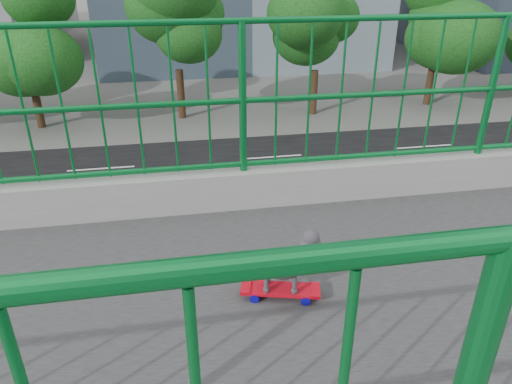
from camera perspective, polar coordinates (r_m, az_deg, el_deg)
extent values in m
cube|color=black|center=(17.69, -20.17, -5.09)|extent=(18.00, 90.00, 0.02)
cylinder|color=black|center=(29.69, -24.77, 9.60)|extent=(0.44, 0.44, 2.73)
ellipsoid|color=#0F3A10|center=(29.06, -25.98, 15.51)|extent=(4.20, 4.20, 3.57)
cylinder|color=black|center=(29.10, -9.00, 11.53)|extent=(0.44, 0.44, 2.87)
ellipsoid|color=#0F3A10|center=(28.43, -9.50, 18.14)|extent=(4.60, 4.60, 3.91)
cylinder|color=black|center=(29.78, 6.94, 11.79)|extent=(0.44, 0.44, 2.66)
ellipsoid|color=#0F3A10|center=(29.17, 7.27, 17.56)|extent=(4.00, 4.00, 3.40)
cylinder|color=black|center=(33.52, 20.14, 12.37)|extent=(0.44, 0.44, 3.01)
ellipsoid|color=#0F3A10|center=(32.92, 21.16, 18.47)|extent=(5.00, 5.00, 4.25)
cube|color=red|center=(2.82, 2.95, -11.58)|extent=(0.25, 0.48, 0.02)
cube|color=#99999E|center=(2.84, -0.09, -11.73)|extent=(0.09, 0.05, 0.02)
cylinder|color=#0C079A|center=(2.89, 0.01, -11.15)|extent=(0.04, 0.06, 0.05)
sphere|color=yellow|center=(2.89, 0.01, -11.15)|extent=(0.02, 0.02, 0.02)
cylinder|color=#0C079A|center=(2.80, -0.18, -12.62)|extent=(0.04, 0.06, 0.05)
sphere|color=yellow|center=(2.80, -0.18, -12.62)|extent=(0.02, 0.02, 0.02)
cube|color=#99999E|center=(2.84, 5.97, -11.95)|extent=(0.09, 0.05, 0.02)
cylinder|color=#0C079A|center=(2.89, 5.95, -11.37)|extent=(0.04, 0.06, 0.05)
sphere|color=yellow|center=(2.89, 5.95, -11.37)|extent=(0.02, 0.02, 0.02)
cylinder|color=#0C079A|center=(2.80, 5.98, -12.85)|extent=(0.04, 0.06, 0.05)
sphere|color=yellow|center=(2.80, 5.98, -12.85)|extent=(0.02, 0.02, 0.02)
ellipsoid|color=#2D2A2F|center=(2.71, 3.04, -8.51)|extent=(0.25, 0.32, 0.19)
sphere|color=#2D2A2F|center=(2.65, 6.56, -6.45)|extent=(0.13, 0.13, 0.13)
sphere|color=black|center=(2.66, 8.34, -6.80)|extent=(0.02, 0.02, 0.02)
sphere|color=#2D2A2F|center=(2.70, -0.24, -7.75)|extent=(0.06, 0.06, 0.06)
cylinder|color=#2D2A2F|center=(2.82, 4.65, -10.06)|extent=(0.03, 0.03, 0.12)
cylinder|color=#2D2A2F|center=(2.75, 4.65, -11.07)|extent=(0.03, 0.03, 0.12)
cylinder|color=#2D2A2F|center=(2.82, 1.36, -9.94)|extent=(0.03, 0.03, 0.12)
cylinder|color=#2D2A2F|center=(2.75, 1.26, -10.94)|extent=(0.03, 0.03, 0.12)
imported|color=#BB0B07|center=(16.67, 26.26, -5.27)|extent=(1.66, 4.76, 1.57)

